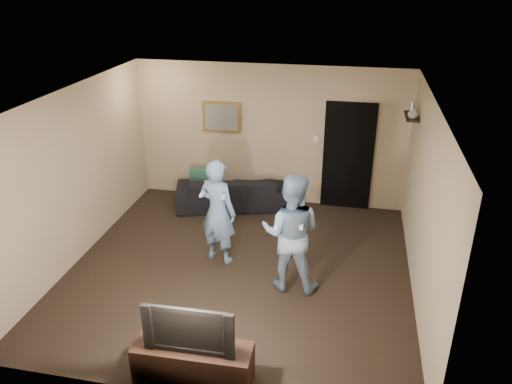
% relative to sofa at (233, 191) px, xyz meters
% --- Properties ---
extents(ground, '(5.00, 5.00, 0.00)m').
position_rel_sofa_xyz_m(ground, '(0.61, -2.06, -0.30)').
color(ground, black).
rests_on(ground, ground).
extents(ceiling, '(5.00, 5.00, 0.04)m').
position_rel_sofa_xyz_m(ceiling, '(0.61, -2.06, 2.30)').
color(ceiling, silver).
rests_on(ceiling, wall_back).
extents(wall_back, '(5.00, 0.04, 2.60)m').
position_rel_sofa_xyz_m(wall_back, '(0.61, 0.44, 1.00)').
color(wall_back, tan).
rests_on(wall_back, ground).
extents(wall_front, '(5.00, 0.04, 2.60)m').
position_rel_sofa_xyz_m(wall_front, '(0.61, -4.56, 1.00)').
color(wall_front, tan).
rests_on(wall_front, ground).
extents(wall_left, '(0.04, 5.00, 2.60)m').
position_rel_sofa_xyz_m(wall_left, '(-1.89, -2.06, 1.00)').
color(wall_left, tan).
rests_on(wall_left, ground).
extents(wall_right, '(0.04, 5.00, 2.60)m').
position_rel_sofa_xyz_m(wall_right, '(3.11, -2.06, 1.00)').
color(wall_right, tan).
rests_on(wall_right, ground).
extents(sofa, '(2.22, 1.34, 0.61)m').
position_rel_sofa_xyz_m(sofa, '(0.00, 0.00, 0.00)').
color(sofa, black).
rests_on(sofa, ground).
extents(throw_pillow, '(0.43, 0.14, 0.43)m').
position_rel_sofa_xyz_m(throw_pillow, '(-0.60, 0.00, 0.18)').
color(throw_pillow, '#174638').
rests_on(throw_pillow, sofa).
extents(painting_frame, '(0.72, 0.05, 0.57)m').
position_rel_sofa_xyz_m(painting_frame, '(-0.29, 0.41, 1.30)').
color(painting_frame, olive).
rests_on(painting_frame, wall_back).
extents(painting_canvas, '(0.62, 0.01, 0.47)m').
position_rel_sofa_xyz_m(painting_canvas, '(-0.29, 0.38, 1.30)').
color(painting_canvas, slate).
rests_on(painting_canvas, painting_frame).
extents(doorway, '(0.90, 0.06, 2.00)m').
position_rel_sofa_xyz_m(doorway, '(2.06, 0.41, 0.70)').
color(doorway, black).
rests_on(doorway, ground).
extents(light_switch, '(0.08, 0.02, 0.12)m').
position_rel_sofa_xyz_m(light_switch, '(1.46, 0.41, 1.00)').
color(light_switch, silver).
rests_on(light_switch, wall_back).
extents(wall_shelf, '(0.20, 0.60, 0.03)m').
position_rel_sofa_xyz_m(wall_shelf, '(3.00, -0.26, 1.69)').
color(wall_shelf, black).
rests_on(wall_shelf, wall_right).
extents(shelf_vase, '(0.20, 0.20, 0.17)m').
position_rel_sofa_xyz_m(shelf_vase, '(3.00, -0.42, 1.79)').
color(shelf_vase, '#9E9EA3').
rests_on(shelf_vase, wall_shelf).
extents(shelf_figurine, '(0.06, 0.06, 0.18)m').
position_rel_sofa_xyz_m(shelf_figurine, '(3.00, -0.17, 1.79)').
color(shelf_figurine, silver).
rests_on(shelf_figurine, wall_shelf).
extents(tv_console, '(1.29, 0.44, 0.46)m').
position_rel_sofa_xyz_m(tv_console, '(0.64, -4.32, -0.05)').
color(tv_console, black).
rests_on(tv_console, ground).
extents(television, '(0.97, 0.15, 0.56)m').
position_rel_sofa_xyz_m(television, '(0.64, -4.32, 0.45)').
color(television, black).
rests_on(television, tv_console).
extents(wii_player_left, '(0.69, 0.57, 1.64)m').
position_rel_sofa_xyz_m(wii_player_left, '(0.24, -1.87, 0.52)').
color(wii_player_left, '#678CB3').
rests_on(wii_player_left, ground).
extents(wii_player_right, '(0.84, 0.66, 1.70)m').
position_rel_sofa_xyz_m(wii_player_right, '(1.40, -2.34, 0.55)').
color(wii_player_right, '#7B98B3').
rests_on(wii_player_right, ground).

